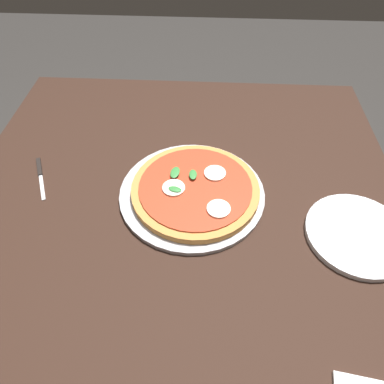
{
  "coord_description": "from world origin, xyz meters",
  "views": [
    {
      "loc": [
        -0.06,
        0.56,
        1.38
      ],
      "look_at": [
        -0.03,
        -0.04,
        0.72
      ],
      "focal_mm": 33.05,
      "sensor_mm": 36.0,
      "label": 1
    }
  ],
  "objects_px": {
    "dining_table": "(181,227)",
    "plate_white": "(358,234)",
    "serving_tray": "(192,193)",
    "knife": "(40,173)",
    "pizza": "(195,189)"
  },
  "relations": [
    {
      "from": "plate_white",
      "to": "knife",
      "type": "bearing_deg",
      "value": -11.38
    },
    {
      "from": "dining_table",
      "to": "plate_white",
      "type": "relative_size",
      "value": 4.94
    },
    {
      "from": "pizza",
      "to": "plate_white",
      "type": "xyz_separation_m",
      "value": [
        -0.38,
        0.11,
        -0.02
      ]
    },
    {
      "from": "dining_table",
      "to": "pizza",
      "type": "bearing_deg",
      "value": -135.83
    },
    {
      "from": "dining_table",
      "to": "pizza",
      "type": "xyz_separation_m",
      "value": [
        -0.04,
        -0.03,
        0.11
      ]
    },
    {
      "from": "plate_white",
      "to": "knife",
      "type": "height_order",
      "value": "plate_white"
    },
    {
      "from": "plate_white",
      "to": "knife",
      "type": "relative_size",
      "value": 1.55
    },
    {
      "from": "pizza",
      "to": "plate_white",
      "type": "distance_m",
      "value": 0.39
    },
    {
      "from": "knife",
      "to": "dining_table",
      "type": "bearing_deg",
      "value": 166.88
    },
    {
      "from": "serving_tray",
      "to": "knife",
      "type": "distance_m",
      "value": 0.42
    },
    {
      "from": "pizza",
      "to": "knife",
      "type": "bearing_deg",
      "value": -7.41
    },
    {
      "from": "serving_tray",
      "to": "knife",
      "type": "bearing_deg",
      "value": -7.41
    },
    {
      "from": "dining_table",
      "to": "serving_tray",
      "type": "distance_m",
      "value": 0.11
    },
    {
      "from": "serving_tray",
      "to": "pizza",
      "type": "bearing_deg",
      "value": 172.41
    },
    {
      "from": "serving_tray",
      "to": "knife",
      "type": "relative_size",
      "value": 2.4
    }
  ]
}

